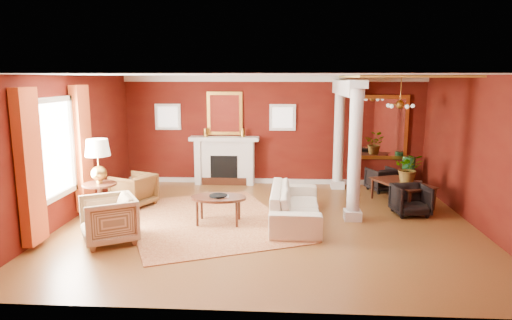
# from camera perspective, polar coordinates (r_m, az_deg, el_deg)

# --- Properties ---
(ground) EXTENTS (8.00, 8.00, 0.00)m
(ground) POSITION_cam_1_polar(r_m,az_deg,el_deg) (9.17, 1.54, -7.85)
(ground) COLOR brown
(ground) RESTS_ON ground
(room_shell) EXTENTS (8.04, 7.04, 2.92)m
(room_shell) POSITION_cam_1_polar(r_m,az_deg,el_deg) (8.75, 1.61, 4.81)
(room_shell) COLOR #51150B
(room_shell) RESTS_ON ground
(fireplace) EXTENTS (1.85, 0.42, 1.29)m
(fireplace) POSITION_cam_1_polar(r_m,az_deg,el_deg) (12.33, -3.94, -0.05)
(fireplace) COLOR silver
(fireplace) RESTS_ON ground
(overmantel_mirror) EXTENTS (0.95, 0.07, 1.15)m
(overmantel_mirror) POSITION_cam_1_polar(r_m,az_deg,el_deg) (12.30, -3.93, 5.83)
(overmantel_mirror) COLOR gold
(overmantel_mirror) RESTS_ON fireplace
(flank_window_left) EXTENTS (0.70, 0.07, 0.70)m
(flank_window_left) POSITION_cam_1_polar(r_m,az_deg,el_deg) (12.61, -10.95, 5.32)
(flank_window_left) COLOR silver
(flank_window_left) RESTS_ON room_shell
(flank_window_right) EXTENTS (0.70, 0.07, 0.70)m
(flank_window_right) POSITION_cam_1_polar(r_m,az_deg,el_deg) (12.21, 3.34, 5.33)
(flank_window_right) COLOR silver
(flank_window_right) RESTS_ON room_shell
(left_window) EXTENTS (0.21, 2.55, 2.60)m
(left_window) POSITION_cam_1_polar(r_m,az_deg,el_deg) (9.23, -23.48, 0.53)
(left_window) COLOR white
(left_window) RESTS_ON room_shell
(column_front) EXTENTS (0.36, 0.36, 2.80)m
(column_front) POSITION_cam_1_polar(r_m,az_deg,el_deg) (9.23, 12.27, 1.16)
(column_front) COLOR silver
(column_front) RESTS_ON ground
(column_back) EXTENTS (0.36, 0.36, 2.80)m
(column_back) POSITION_cam_1_polar(r_m,az_deg,el_deg) (11.88, 10.33, 3.23)
(column_back) COLOR silver
(column_back) RESTS_ON ground
(header_beam) EXTENTS (0.30, 3.20, 0.32)m
(header_beam) POSITION_cam_1_polar(r_m,az_deg,el_deg) (10.70, 11.23, 8.85)
(header_beam) COLOR silver
(header_beam) RESTS_ON column_front
(amber_ceiling) EXTENTS (2.30, 3.40, 0.04)m
(amber_ceiling) POSITION_cam_1_polar(r_m,az_deg,el_deg) (10.76, 17.55, 9.91)
(amber_ceiling) COLOR gold
(amber_ceiling) RESTS_ON room_shell
(dining_mirror) EXTENTS (1.30, 0.07, 1.70)m
(dining_mirror) POSITION_cam_1_polar(r_m,az_deg,el_deg) (12.50, 15.59, 3.94)
(dining_mirror) COLOR gold
(dining_mirror) RESTS_ON room_shell
(chandelier) EXTENTS (0.60, 0.62, 0.75)m
(chandelier) POSITION_cam_1_polar(r_m,az_deg,el_deg) (10.84, 17.57, 6.62)
(chandelier) COLOR #B28A37
(chandelier) RESTS_ON room_shell
(crown_trim) EXTENTS (8.00, 0.08, 0.16)m
(crown_trim) POSITION_cam_1_polar(r_m,az_deg,el_deg) (12.17, 2.19, 10.13)
(crown_trim) COLOR silver
(crown_trim) RESTS_ON room_shell
(base_trim) EXTENTS (8.00, 0.08, 0.12)m
(base_trim) POSITION_cam_1_polar(r_m,az_deg,el_deg) (12.49, 2.11, -2.64)
(base_trim) COLOR silver
(base_trim) RESTS_ON ground
(rug) EXTENTS (4.26, 4.78, 0.02)m
(rug) POSITION_cam_1_polar(r_m,az_deg,el_deg) (9.37, -6.12, -7.44)
(rug) COLOR maroon
(rug) RESTS_ON ground
(sofa) EXTENTS (0.75, 2.44, 0.95)m
(sofa) POSITION_cam_1_polar(r_m,az_deg,el_deg) (9.13, 4.95, -4.85)
(sofa) COLOR white
(sofa) RESTS_ON ground
(armchair_leopard) EXTENTS (1.00, 1.02, 0.81)m
(armchair_leopard) POSITION_cam_1_polar(r_m,az_deg,el_deg) (10.58, -15.05, -3.45)
(armchair_leopard) COLOR black
(armchair_leopard) RESTS_ON ground
(armchair_stripe) EXTENTS (1.15, 1.17, 0.90)m
(armchair_stripe) POSITION_cam_1_polar(r_m,az_deg,el_deg) (8.40, -17.95, -6.83)
(armchair_stripe) COLOR tan
(armchair_stripe) RESTS_ON ground
(coffee_table) EXTENTS (1.09, 1.09, 0.55)m
(coffee_table) POSITION_cam_1_polar(r_m,az_deg,el_deg) (9.01, -4.72, -4.86)
(coffee_table) COLOR black
(coffee_table) RESTS_ON ground
(coffee_book) EXTENTS (0.15, 0.03, 0.21)m
(coffee_book) POSITION_cam_1_polar(r_m,az_deg,el_deg) (8.95, -4.43, -3.96)
(coffee_book) COLOR black
(coffee_book) RESTS_ON coffee_table
(side_table) EXTENTS (0.66, 0.66, 1.66)m
(side_table) POSITION_cam_1_polar(r_m,az_deg,el_deg) (9.54, -19.10, -0.63)
(side_table) COLOR black
(side_table) RESTS_ON ground
(dining_table) EXTENTS (1.07, 1.54, 0.81)m
(dining_table) POSITION_cam_1_polar(r_m,az_deg,el_deg) (10.89, 17.92, -3.20)
(dining_table) COLOR black
(dining_table) RESTS_ON ground
(dining_chair_near) EXTENTS (0.77, 0.73, 0.71)m
(dining_chair_near) POSITION_cam_1_polar(r_m,az_deg,el_deg) (10.11, 18.77, -4.59)
(dining_chair_near) COLOR black
(dining_chair_near) RESTS_ON ground
(dining_chair_far) EXTENTS (0.82, 0.79, 0.66)m
(dining_chair_far) POSITION_cam_1_polar(r_m,az_deg,el_deg) (12.01, 15.44, -2.21)
(dining_chair_far) COLOR black
(dining_chair_far) RESTS_ON ground
(green_urn) EXTENTS (0.36, 0.36, 0.86)m
(green_urn) POSITION_cam_1_polar(r_m,az_deg,el_deg) (12.39, 18.47, -1.95)
(green_urn) COLOR #133D1B
(green_urn) RESTS_ON ground
(potted_plant) EXTENTS (0.70, 0.75, 0.52)m
(potted_plant) POSITION_cam_1_polar(r_m,az_deg,el_deg) (10.72, 18.61, 0.20)
(potted_plant) COLOR #26591E
(potted_plant) RESTS_ON dining_table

